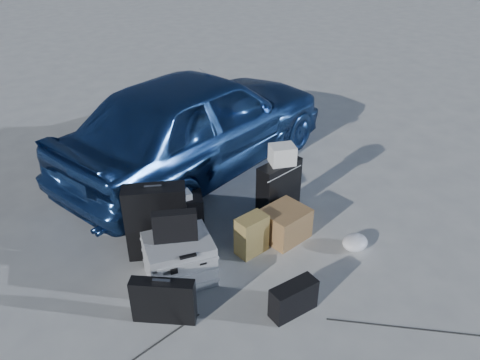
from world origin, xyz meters
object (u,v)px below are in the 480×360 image
at_px(duffel_bag, 170,212).
at_px(cardboard_box, 285,224).
at_px(car, 199,121).
at_px(suitcase_left, 157,222).
at_px(suitcase_right, 279,189).
at_px(briefcase, 164,301).
at_px(pelican_case, 179,259).

height_order(duffel_bag, cardboard_box, duffel_bag).
height_order(car, suitcase_left, car).
xyz_separation_m(car, suitcase_right, (0.34, -1.35, -0.33)).
height_order(car, suitcase_right, car).
height_order(suitcase_left, duffel_bag, suitcase_left).
relative_size(suitcase_left, duffel_bag, 1.10).
relative_size(briefcase, suitcase_right, 0.82).
distance_m(suitcase_left, suitcase_right, 1.37).
height_order(pelican_case, suitcase_left, suitcase_left).
height_order(suitcase_right, cardboard_box, suitcase_right).
distance_m(car, suitcase_left, 1.77).
relative_size(pelican_case, briefcase, 1.12).
relative_size(car, duffel_bag, 5.59).
relative_size(car, cardboard_box, 8.74).
relative_size(briefcase, cardboard_box, 1.19).
bearing_deg(suitcase_left, cardboard_box, 4.28).
height_order(car, pelican_case, car).
distance_m(pelican_case, suitcase_right, 1.40).
bearing_deg(car, pelican_case, 128.21).
xyz_separation_m(duffel_bag, cardboard_box, (0.95, -0.70, -0.01)).
bearing_deg(suitcase_right, cardboard_box, -129.76).
bearing_deg(cardboard_box, duffel_bag, 143.47).
xyz_separation_m(suitcase_left, duffel_bag, (0.25, 0.39, -0.20)).
xyz_separation_m(briefcase, duffel_bag, (0.48, 1.21, -0.03)).
height_order(pelican_case, suitcase_right, suitcase_right).
bearing_deg(pelican_case, suitcase_right, 26.71).
bearing_deg(suitcase_left, briefcase, -86.16).
height_order(car, duffel_bag, car).
bearing_deg(suitcase_left, car, 73.46).
bearing_deg(duffel_bag, briefcase, -94.87).
xyz_separation_m(suitcase_right, duffel_bag, (-1.11, 0.31, -0.14)).
relative_size(car, pelican_case, 6.58).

